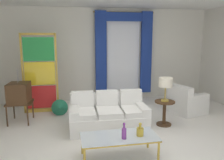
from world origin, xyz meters
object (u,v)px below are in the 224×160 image
Objects in this scene: round_side_table at (164,111)px; stained_glass_divider at (40,75)px; bottle_crystal_tall at (140,131)px; coffee_table at (119,138)px; armchair_white at (186,103)px; bottle_blue_decanter at (124,132)px; peacock_figurine at (60,108)px; table_lamp_brass at (166,83)px; couch_white_long at (108,115)px; vintage_tv at (19,94)px.

stained_glass_divider is at bearing 152.10° from round_side_table.
round_side_table is at bearing 52.51° from bottle_crystal_tall.
coffee_table is 1.33× the size of armchair_white.
coffee_table is 0.20m from bottle_blue_decanter.
armchair_white is 1.68× the size of peacock_figurine.
table_lamp_brass reaches higher than peacock_figurine.
coffee_table is (-0.05, -1.39, 0.07)m from couch_white_long.
vintage_tv is 2.36× the size of table_lamp_brass.
vintage_tv is at bearing 136.94° from bottle_crystal_tall.
peacock_figurine is (-3.46, 0.38, -0.07)m from armchair_white.
vintage_tv is at bearing 133.01° from coffee_table.
round_side_table is (2.49, -1.13, 0.14)m from peacock_figurine.
bottle_crystal_tall is at bearing -56.62° from stained_glass_divider.
bottle_blue_decanter is at bearing -66.02° from peacock_figurine.
armchair_white is 0.46× the size of stained_glass_divider.
round_side_table is at bearing -27.90° from stained_glass_divider.
couch_white_long is at bearing 176.66° from table_lamp_brass.
couch_white_long is at bearing 102.17° from bottle_crystal_tall.
armchair_white is at bearing -11.99° from stained_glass_divider.
peacock_figurine is 1.01× the size of round_side_table.
bottle_crystal_tall reaches higher than peacock_figurine.
armchair_white is at bearing 46.34° from bottle_crystal_tall.
bottle_blue_decanter is at bearing -167.62° from bottle_crystal_tall.
round_side_table is at bearing -142.39° from armchair_white.
couch_white_long is 1.53m from bottle_blue_decanter.
couch_white_long is 2.98× the size of peacock_figurine.
couch_white_long reaches higher than bottle_crystal_tall.
bottle_blue_decanter is (0.01, -1.51, 0.22)m from couch_white_long.
armchair_white is at bearing 40.84° from coffee_table.
armchair_white is (2.32, 2.18, -0.23)m from bottle_blue_decanter.
peacock_figurine is (-1.08, 2.44, -0.15)m from coffee_table.
stained_glass_divider is 3.86× the size of table_lamp_brass.
vintage_tv reaches higher than table_lamp_brass.
coffee_table is 1.00× the size of vintage_tv.
armchair_white is 1.77× the size of table_lamp_brass.
coffee_table is 4.66× the size of bottle_blue_decanter.
armchair_white is (4.41, -0.12, -0.44)m from vintage_tv.
round_side_table is 0.67m from table_lamp_brass.
couch_white_long is 1.54m from peacock_figurine.
armchair_white reaches higher than peacock_figurine.
table_lamp_brass reaches higher than bottle_crystal_tall.
armchair_white is 1.43m from table_lamp_brass.
armchair_white is at bearing 37.61° from round_side_table.
bottle_blue_decanter is 0.28× the size of armchair_white.
round_side_table is (1.41, 1.31, -0.02)m from coffee_table.
vintage_tv reaches higher than round_side_table.
bottle_crystal_tall is (0.36, -0.06, 0.12)m from coffee_table.
bottle_blue_decanter is 3.48m from stained_glass_divider.
table_lamp_brass is at bearing 42.89° from coffee_table.
couch_white_long is at bearing -42.76° from peacock_figurine.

